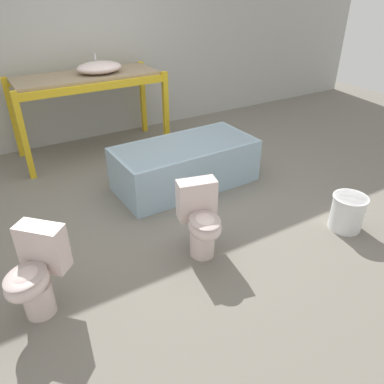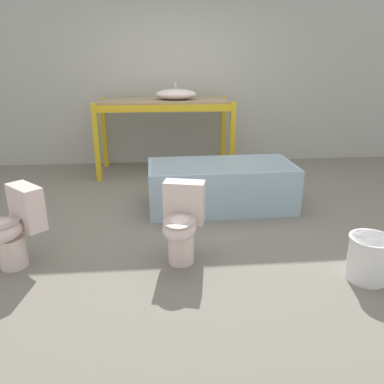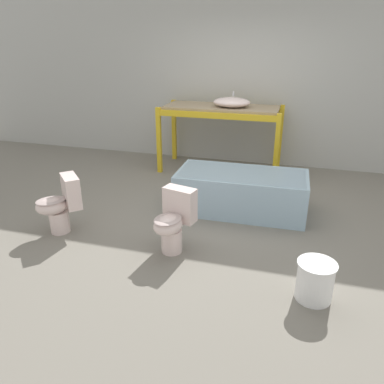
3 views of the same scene
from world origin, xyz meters
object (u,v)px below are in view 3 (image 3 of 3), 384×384
(toilet_near, at_px, (61,204))
(bucket_white, at_px, (315,280))
(bathtub_main, at_px, (241,189))
(sink_basin, at_px, (232,102))
(toilet_far, at_px, (173,221))

(toilet_near, height_order, bucket_white, toilet_near)
(bathtub_main, distance_m, toilet_near, 2.23)
(bathtub_main, xyz_separation_m, toilet_near, (-1.91, -1.14, 0.05))
(toilet_near, bearing_deg, sink_basin, 106.28)
(bathtub_main, bearing_deg, toilet_far, -115.31)
(toilet_near, xyz_separation_m, bucket_white, (2.82, -0.47, -0.16))
(bathtub_main, bearing_deg, sink_basin, 105.07)
(toilet_near, distance_m, bucket_white, 2.86)
(bathtub_main, bearing_deg, toilet_near, -150.46)
(toilet_near, height_order, toilet_far, same)
(toilet_near, bearing_deg, bucket_white, 36.17)
(bathtub_main, relative_size, toilet_near, 2.50)
(toilet_near, bearing_deg, toilet_far, 44.01)
(toilet_far, distance_m, bucket_white, 1.51)
(toilet_near, relative_size, bucket_white, 1.86)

